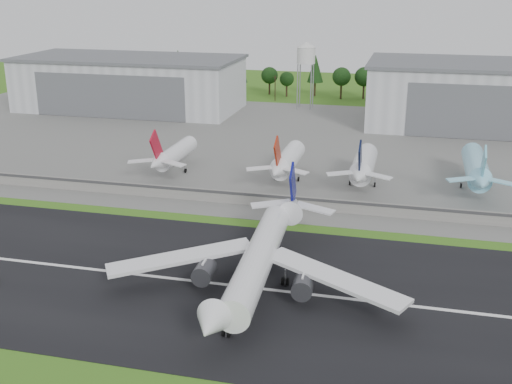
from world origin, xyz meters
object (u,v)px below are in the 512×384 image
(parked_jet_red_a, at_px, (172,155))
(parked_jet_red_b, at_px, (286,162))
(parked_jet_navy, at_px, (363,166))
(main_airliner, at_px, (257,266))
(parked_jet_skyblue, at_px, (477,169))

(parked_jet_red_a, distance_m, parked_jet_red_b, 34.62)
(parked_jet_red_b, distance_m, parked_jet_navy, 21.82)
(parked_jet_navy, bearing_deg, parked_jet_red_a, -179.92)
(main_airliner, bearing_deg, parked_jet_skyblue, -124.81)
(parked_jet_skyblue, bearing_deg, parked_jet_navy, -170.68)
(parked_jet_red_b, bearing_deg, main_airliner, -83.05)
(parked_jet_skyblue, bearing_deg, parked_jet_red_a, -176.65)
(parked_jet_red_b, xyz_separation_m, parked_jet_navy, (21.82, 0.03, 0.19))
(main_airliner, relative_size, parked_jet_red_a, 1.89)
(parked_jet_red_a, xyz_separation_m, parked_jet_navy, (56.43, 0.08, 0.48))
(parked_jet_red_a, bearing_deg, parked_jet_navy, 0.08)
(parked_jet_navy, xyz_separation_m, parked_jet_skyblue, (30.53, 5.01, 0.01))
(main_airliner, height_order, parked_jet_navy, main_airliner)
(main_airliner, height_order, parked_jet_red_b, main_airliner)
(parked_jet_red_a, bearing_deg, parked_jet_red_b, 0.09)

